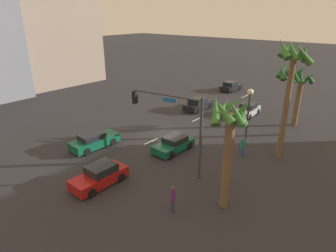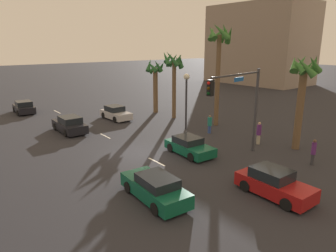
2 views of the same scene
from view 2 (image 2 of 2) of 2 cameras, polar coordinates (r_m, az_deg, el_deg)
ground_plane at (r=23.00m, az=-5.47°, el=-4.99°), size 220.00×220.00×0.00m
lane_stripe_0 at (r=38.89m, az=-19.89°, el=2.49°), size 2.34×0.14×0.01m
lane_stripe_1 at (r=33.91m, az=-17.00°, el=0.99°), size 2.44×0.14×0.01m
lane_stripe_2 at (r=27.51m, az=-11.55°, el=-1.84°), size 1.86×0.14×0.01m
lane_stripe_3 at (r=21.22m, az=-2.13°, el=-6.66°), size 1.87×0.14×0.01m
car_0 at (r=29.48m, az=-17.77°, el=0.23°), size 4.39×1.94×1.48m
car_1 at (r=33.41m, az=-9.68°, el=2.37°), size 4.03×1.96×1.42m
car_2 at (r=39.61m, az=-25.16°, el=3.14°), size 4.03×2.09×1.43m
car_3 at (r=17.48m, az=19.05°, el=-10.08°), size 4.08×1.91×1.46m
car_4 at (r=22.55m, az=3.96°, el=-3.75°), size 4.02×2.05×1.28m
car_5 at (r=16.20m, az=-2.40°, el=-11.38°), size 4.54×2.04×1.37m
traffic_signal at (r=21.43m, az=13.49°, el=4.92°), size 1.06×5.95×6.16m
streetlamp at (r=28.47m, az=3.42°, el=6.70°), size 0.56×0.56×5.22m
pedestrian_0 at (r=25.64m, az=16.49°, el=-1.17°), size 0.39×0.39×1.83m
pedestrian_1 at (r=27.94m, az=7.73°, el=0.41°), size 0.40×0.40×1.65m
pedestrian_2 at (r=22.58m, az=25.37°, el=-4.26°), size 0.43×0.43×1.77m
palm_tree_0 at (r=32.76m, az=1.04°, el=10.81°), size 2.59×2.51×7.23m
palm_tree_1 at (r=24.63m, az=23.74°, el=7.43°), size 2.54×2.49×7.17m
palm_tree_2 at (r=29.97m, az=9.54°, el=13.82°), size 2.68×2.93×9.77m
palm_tree_3 at (r=35.76m, az=-2.36°, el=9.26°), size 2.46×2.48×6.24m
building_2 at (r=66.97m, az=16.58°, el=14.31°), size 19.70×11.86×15.41m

